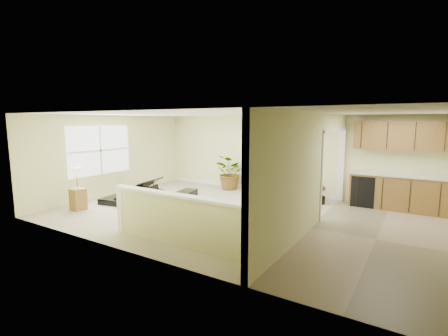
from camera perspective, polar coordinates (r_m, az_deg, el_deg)
The scene contains 19 objects.
floor at distance 8.14m, azimuth 2.37°, elevation -8.33°, with size 9.00×9.00×0.00m, color tan.
back_wall at distance 10.58m, azimuth 10.43°, elevation 2.30°, with size 9.00×0.04×2.50m, color #ECEBA1.
front_wall at distance 5.50m, azimuth -13.12°, elevation -3.23°, with size 9.00×0.04×2.50m, color #ECEBA1.
left_wall at distance 10.80m, azimuth -18.88°, elevation 2.11°, with size 0.04×6.00×2.50m, color #ECEBA1.
ceiling at distance 7.80m, azimuth 2.48°, elevation 9.55°, with size 9.00×6.00×0.04m, color white.
kitchen_vinyl at distance 7.22m, azimuth 25.18°, elevation -11.30°, with size 2.70×6.00×0.01m, color tan.
interior_partition at distance 7.42m, azimuth 15.61°, elevation -0.61°, with size 0.18×5.99×2.50m.
pony_half_wall at distance 6.13m, azimuth -7.72°, elevation -8.95°, with size 3.42×0.22×1.00m.
left_window at distance 10.46m, azimuth -20.99°, elevation 2.92°, with size 0.05×2.15×1.45m, color white.
wall_art_left at distance 10.89m, azimuth 5.77°, elevation 5.20°, with size 0.48×0.04×0.58m.
wall_mirror at distance 10.40m, azimuth 11.99°, elevation 5.20°, with size 0.55×0.04×0.55m.
kitchen_cabinets at distance 9.67m, azimuth 27.65°, elevation -1.34°, with size 2.36×0.65×2.33m.
piano at distance 9.80m, azimuth -14.94°, elevation -2.03°, with size 2.03×2.06×1.49m.
piano_bench at distance 8.72m, azimuth -6.70°, elevation -5.59°, with size 0.37×0.74×0.49m, color black.
loveseat at distance 10.06m, azimuth 11.60°, elevation -3.40°, with size 1.75×1.32×0.84m.
accent_table at distance 10.62m, azimuth 5.85°, elevation -1.76°, with size 0.52×0.52×0.76m.
palm_plant at distance 11.02m, azimuth 1.19°, elevation -0.85°, with size 1.34×1.27×1.18m.
small_plant at distance 9.58m, azimuth 16.57°, elevation -4.76°, with size 0.33×0.33×0.52m.
lamp_stand at distance 9.35m, azimuth -24.32°, elevation -3.88°, with size 0.35×0.35×1.12m.
Camera 1 is at (3.82, -6.80, 2.32)m, focal length 26.00 mm.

